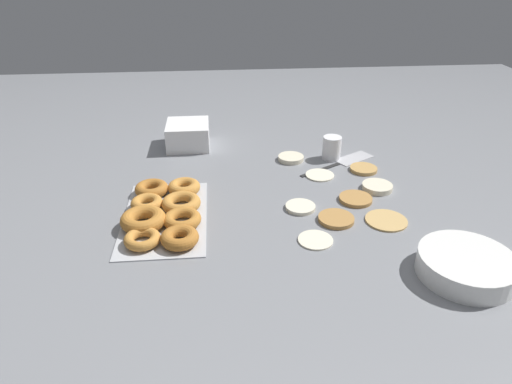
# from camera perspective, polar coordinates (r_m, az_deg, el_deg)

# --- Properties ---
(ground_plane) EXTENTS (3.00, 3.00, 0.00)m
(ground_plane) POSITION_cam_1_polar(r_m,az_deg,el_deg) (1.30, 4.98, -0.37)
(ground_plane) COLOR gray
(pancake_0) EXTENTS (0.09, 0.09, 0.01)m
(pancake_0) POSITION_cam_1_polar(r_m,az_deg,el_deg) (1.30, 12.34, -0.84)
(pancake_0) COLOR #B27F42
(pancake_0) RESTS_ON ground_plane
(pancake_1) EXTENTS (0.11, 0.11, 0.01)m
(pancake_1) POSITION_cam_1_polar(r_m,az_deg,el_deg) (1.22, 15.98, -3.33)
(pancake_1) COLOR tan
(pancake_1) RESTS_ON ground_plane
(pancake_2) EXTENTS (0.08, 0.08, 0.01)m
(pancake_2) POSITION_cam_1_polar(r_m,az_deg,el_deg) (1.48, 13.29, 2.82)
(pancake_2) COLOR tan
(pancake_2) RESTS_ON ground_plane
(pancake_3) EXTENTS (0.09, 0.09, 0.01)m
(pancake_3) POSITION_cam_1_polar(r_m,az_deg,el_deg) (1.42, 7.98, 2.19)
(pancake_3) COLOR silver
(pancake_3) RESTS_ON ground_plane
(pancake_4) EXTENTS (0.08, 0.08, 0.02)m
(pancake_4) POSITION_cam_1_polar(r_m,az_deg,el_deg) (1.52, 4.39, 4.25)
(pancake_4) COLOR beige
(pancake_4) RESTS_ON ground_plane
(pancake_5) EXTENTS (0.09, 0.09, 0.01)m
(pancake_5) POSITION_cam_1_polar(r_m,az_deg,el_deg) (1.20, 9.99, -3.33)
(pancake_5) COLOR #B27F42
(pancake_5) RESTS_ON ground_plane
(pancake_6) EXTENTS (0.08, 0.08, 0.01)m
(pancake_6) POSITION_cam_1_polar(r_m,az_deg,el_deg) (1.11, 7.45, -5.88)
(pancake_6) COLOR silver
(pancake_6) RESTS_ON ground_plane
(pancake_7) EXTENTS (0.08, 0.08, 0.01)m
(pancake_7) POSITION_cam_1_polar(r_m,az_deg,el_deg) (1.24, 5.76, -1.87)
(pancake_7) COLOR silver
(pancake_7) RESTS_ON ground_plane
(pancake_8) EXTENTS (0.09, 0.09, 0.02)m
(pancake_8) POSITION_cam_1_polar(r_m,az_deg,el_deg) (1.37, 14.92, 0.63)
(pancake_8) COLOR beige
(pancake_8) RESTS_ON ground_plane
(donut_tray) EXTENTS (0.37, 0.22, 0.04)m
(donut_tray) POSITION_cam_1_polar(r_m,az_deg,el_deg) (1.21, -11.43, -2.43)
(donut_tray) COLOR silver
(donut_tray) RESTS_ON ground_plane
(batter_bowl) EXTENTS (0.20, 0.20, 0.05)m
(batter_bowl) POSITION_cam_1_polar(r_m,az_deg,el_deg) (1.08, 24.77, -8.34)
(batter_bowl) COLOR white
(batter_bowl) RESTS_ON ground_plane
(container_stack) EXTENTS (0.15, 0.15, 0.08)m
(container_stack) POSITION_cam_1_polar(r_m,az_deg,el_deg) (1.63, -8.49, 7.09)
(container_stack) COLOR white
(container_stack) RESTS_ON ground_plane
(paper_cup) EXTENTS (0.06, 0.06, 0.08)m
(paper_cup) POSITION_cam_1_polar(r_m,az_deg,el_deg) (1.53, 9.45, 5.46)
(paper_cup) COLOR white
(paper_cup) RESTS_ON ground_plane
(spatula) EXTENTS (0.19, 0.28, 0.01)m
(spatula) POSITION_cam_1_polar(r_m,az_deg,el_deg) (1.54, 11.29, 3.89)
(spatula) COLOR black
(spatula) RESTS_ON ground_plane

